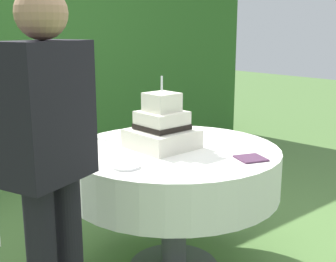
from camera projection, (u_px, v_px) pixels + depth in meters
foliage_hedge at (4, 60)px, 4.38m from camera, size 6.06×0.68×2.26m
cake_table at (174, 171)px, 2.62m from camera, size 1.22×1.22×0.77m
wedding_cake at (162, 128)px, 2.58m from camera, size 0.35×0.35×0.42m
serving_plate_near at (179, 129)px, 3.05m from camera, size 0.14×0.14×0.01m
serving_plate_far at (126, 166)px, 2.23m from camera, size 0.14×0.14×0.01m
serving_plate_left at (106, 137)px, 2.81m from camera, size 0.12×0.12×0.01m
napkin_stack at (251, 158)px, 2.37m from camera, size 0.18×0.18×0.01m
standing_person at (50, 161)px, 1.78m from camera, size 0.41×0.31×1.60m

